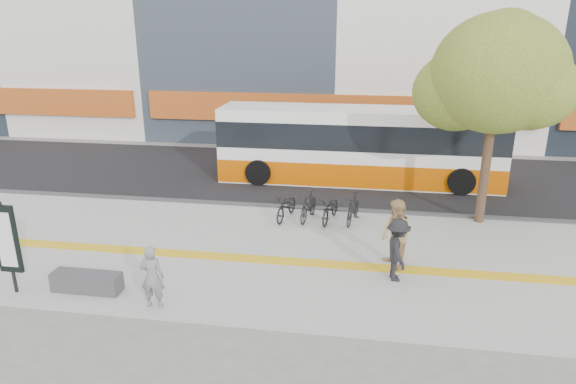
% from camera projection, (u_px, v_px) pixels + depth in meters
% --- Properties ---
extents(ground, '(120.00, 120.00, 0.00)m').
position_uv_depth(ground, '(212.00, 277.00, 12.34)').
color(ground, slate).
rests_on(ground, ground).
extents(sidewalk, '(40.00, 7.00, 0.08)m').
position_uv_depth(sidewalk, '(228.00, 250.00, 13.73)').
color(sidewalk, gray).
rests_on(sidewalk, ground).
extents(tactile_strip, '(40.00, 0.45, 0.01)m').
position_uv_depth(tactile_strip, '(223.00, 257.00, 13.25)').
color(tactile_strip, gold).
rests_on(tactile_strip, sidewalk).
extents(street, '(40.00, 8.00, 0.06)m').
position_uv_depth(street, '(277.00, 174.00, 20.76)').
color(street, black).
rests_on(street, ground).
extents(curb, '(40.00, 0.25, 0.14)m').
position_uv_depth(curb, '(256.00, 206.00, 17.00)').
color(curb, '#39393C').
rests_on(curb, ground).
extents(bench, '(1.60, 0.45, 0.45)m').
position_uv_depth(bench, '(87.00, 282.00, 11.50)').
color(bench, '#39393C').
rests_on(bench, sidewalk).
extents(signboard, '(0.55, 0.10, 2.20)m').
position_uv_depth(signboard, '(7.00, 240.00, 11.11)').
color(signboard, black).
rests_on(signboard, sidewalk).
extents(street_tree, '(4.40, 3.80, 6.31)m').
position_uv_depth(street_tree, '(496.00, 76.00, 14.36)').
color(street_tree, '#3B2B1B').
rests_on(street_tree, sidewalk).
extents(bus, '(10.71, 2.54, 2.85)m').
position_uv_depth(bus, '(358.00, 147.00, 19.36)').
color(bus, white).
rests_on(bus, street).
extents(bicycle_row, '(2.86, 1.65, 0.92)m').
position_uv_depth(bicycle_row, '(318.00, 207.00, 15.59)').
color(bicycle_row, black).
rests_on(bicycle_row, sidewalk).
extents(seated_woman, '(0.55, 0.39, 1.44)m').
position_uv_depth(seated_woman, '(152.00, 277.00, 10.70)').
color(seated_woman, black).
rests_on(seated_woman, sidewalk).
extents(pedestrian_tan, '(1.03, 1.09, 1.79)m').
position_uv_depth(pedestrian_tan, '(396.00, 235.00, 12.40)').
color(pedestrian_tan, tan).
rests_on(pedestrian_tan, sidewalk).
extents(pedestrian_dark, '(0.74, 1.08, 1.54)m').
position_uv_depth(pedestrian_dark, '(397.00, 250.00, 11.85)').
color(pedestrian_dark, black).
rests_on(pedestrian_dark, sidewalk).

